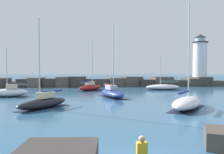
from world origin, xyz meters
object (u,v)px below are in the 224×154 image
(sailboat_moored_0, at_px, (187,103))
(sailboat_moored_3, at_px, (163,87))
(lighthouse, at_px, (200,63))
(sailboat_moored_5, at_px, (44,102))
(sailboat_moored_6, at_px, (91,87))
(sailboat_moored_2, at_px, (10,92))
(sailboat_moored_4, at_px, (112,93))

(sailboat_moored_0, height_order, sailboat_moored_3, sailboat_moored_0)
(lighthouse, relative_size, sailboat_moored_3, 1.80)
(sailboat_moored_5, bearing_deg, sailboat_moored_3, 45.44)
(lighthouse, xyz_separation_m, sailboat_moored_3, (-14.57, -12.36, -5.41))
(sailboat_moored_5, xyz_separation_m, sailboat_moored_6, (5.08, 20.49, 0.03))
(sailboat_moored_2, distance_m, sailboat_moored_5, 13.06)
(sailboat_moored_0, distance_m, sailboat_moored_2, 25.58)
(sailboat_moored_0, distance_m, sailboat_moored_3, 22.86)
(sailboat_moored_5, bearing_deg, sailboat_moored_0, -7.49)
(sailboat_moored_3, distance_m, sailboat_moored_5, 28.52)
(sailboat_moored_2, xyz_separation_m, sailboat_moored_4, (15.35, -2.28, -0.03))
(sailboat_moored_2, xyz_separation_m, sailboat_moored_6, (12.27, 9.58, -0.04))
(sailboat_moored_3, xyz_separation_m, sailboat_moored_5, (-20.01, -20.32, 0.07))
(sailboat_moored_0, relative_size, sailboat_moored_4, 1.02)
(sailboat_moored_4, relative_size, sailboat_moored_5, 1.17)
(sailboat_moored_5, distance_m, sailboat_moored_6, 21.11)
(lighthouse, height_order, sailboat_moored_6, lighthouse)
(lighthouse, bearing_deg, sailboat_moored_3, -139.68)
(lighthouse, xyz_separation_m, sailboat_moored_0, (-19.66, -34.64, -5.35))
(sailboat_moored_0, bearing_deg, sailboat_moored_6, 113.66)
(sailboat_moored_0, xyz_separation_m, sailboat_moored_5, (-14.92, 1.96, 0.01))
(lighthouse, bearing_deg, sailboat_moored_5, -136.61)
(sailboat_moored_6, bearing_deg, lighthouse, 22.47)
(sailboat_moored_6, bearing_deg, sailboat_moored_4, -75.46)
(sailboat_moored_4, distance_m, sailboat_moored_6, 12.26)
(sailboat_moored_3, height_order, sailboat_moored_6, sailboat_moored_6)
(sailboat_moored_0, height_order, sailboat_moored_5, sailboat_moored_0)
(lighthouse, relative_size, sailboat_moored_0, 1.24)
(lighthouse, distance_m, sailboat_moored_0, 40.19)
(sailboat_moored_3, height_order, sailboat_moored_5, sailboat_moored_5)
(sailboat_moored_5, relative_size, sailboat_moored_6, 0.92)
(sailboat_moored_3, bearing_deg, sailboat_moored_2, -160.91)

